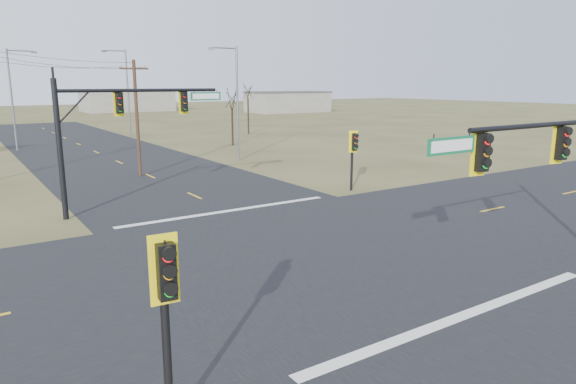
{
  "coord_description": "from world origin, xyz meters",
  "views": [
    {
      "loc": [
        -11.92,
        -16.23,
        6.65
      ],
      "look_at": [
        -0.52,
        1.0,
        2.26
      ],
      "focal_mm": 32.0,
      "sensor_mm": 36.0,
      "label": 1
    }
  ],
  "objects_px": {
    "bare_tree_d": "(248,91)",
    "mast_arm_near": "(558,156)",
    "mast_arm_far": "(121,116)",
    "pedestal_signal_ne": "(354,146)",
    "bare_tree_c": "(232,98)",
    "pedestal_signal_sw": "(166,289)",
    "utility_pole_near": "(137,117)",
    "streetlight_a": "(235,98)",
    "streetlight_b": "(126,88)",
    "streetlight_c": "(14,94)"
  },
  "relations": [
    {
      "from": "mast_arm_near",
      "to": "streetlight_c",
      "type": "distance_m",
      "value": 49.79
    },
    {
      "from": "pedestal_signal_ne",
      "to": "bare_tree_d",
      "type": "xyz_separation_m",
      "value": [
        12.63,
        36.08,
        2.83
      ]
    },
    {
      "from": "streetlight_a",
      "to": "streetlight_b",
      "type": "height_order",
      "value": "streetlight_b"
    },
    {
      "from": "utility_pole_near",
      "to": "bare_tree_c",
      "type": "xyz_separation_m",
      "value": [
        14.59,
        13.55,
        0.76
      ]
    },
    {
      "from": "pedestal_signal_ne",
      "to": "streetlight_a",
      "type": "bearing_deg",
      "value": 114.03
    },
    {
      "from": "mast_arm_near",
      "to": "bare_tree_d",
      "type": "height_order",
      "value": "bare_tree_d"
    },
    {
      "from": "mast_arm_near",
      "to": "utility_pole_near",
      "type": "bearing_deg",
      "value": 105.79
    },
    {
      "from": "mast_arm_near",
      "to": "streetlight_c",
      "type": "bearing_deg",
      "value": 108.04
    },
    {
      "from": "bare_tree_c",
      "to": "utility_pole_near",
      "type": "bearing_deg",
      "value": -137.11
    },
    {
      "from": "streetlight_c",
      "to": "bare_tree_d",
      "type": "distance_m",
      "value": 27.89
    },
    {
      "from": "pedestal_signal_sw",
      "to": "streetlight_a",
      "type": "xyz_separation_m",
      "value": [
        17.83,
        31.12,
        2.48
      ]
    },
    {
      "from": "pedestal_signal_sw",
      "to": "streetlight_c",
      "type": "bearing_deg",
      "value": 90.7
    },
    {
      "from": "mast_arm_near",
      "to": "streetlight_b",
      "type": "height_order",
      "value": "streetlight_b"
    },
    {
      "from": "streetlight_b",
      "to": "streetlight_c",
      "type": "distance_m",
      "value": 15.75
    },
    {
      "from": "streetlight_b",
      "to": "mast_arm_far",
      "type": "bearing_deg",
      "value": -119.56
    },
    {
      "from": "utility_pole_near",
      "to": "streetlight_a",
      "type": "distance_m",
      "value": 10.08
    },
    {
      "from": "streetlight_b",
      "to": "pedestal_signal_ne",
      "type": "bearing_deg",
      "value": -100.42
    },
    {
      "from": "bare_tree_c",
      "to": "streetlight_a",
      "type": "bearing_deg",
      "value": -115.93
    },
    {
      "from": "mast_arm_near",
      "to": "streetlight_a",
      "type": "xyz_separation_m",
      "value": [
        4.76,
        30.97,
        1.05
      ]
    },
    {
      "from": "streetlight_b",
      "to": "streetlight_c",
      "type": "height_order",
      "value": "streetlight_b"
    },
    {
      "from": "streetlight_b",
      "to": "streetlight_a",
      "type": "bearing_deg",
      "value": -99.14
    },
    {
      "from": "streetlight_b",
      "to": "streetlight_c",
      "type": "relative_size",
      "value": 1.08
    },
    {
      "from": "mast_arm_far",
      "to": "pedestal_signal_ne",
      "type": "height_order",
      "value": "mast_arm_far"
    },
    {
      "from": "mast_arm_far",
      "to": "bare_tree_d",
      "type": "relative_size",
      "value": 1.26
    },
    {
      "from": "pedestal_signal_sw",
      "to": "bare_tree_d",
      "type": "height_order",
      "value": "bare_tree_d"
    },
    {
      "from": "pedestal_signal_sw",
      "to": "bare_tree_c",
      "type": "relative_size",
      "value": 0.62
    },
    {
      "from": "mast_arm_near",
      "to": "pedestal_signal_ne",
      "type": "distance_m",
      "value": 16.25
    },
    {
      "from": "pedestal_signal_sw",
      "to": "utility_pole_near",
      "type": "distance_m",
      "value": 29.23
    },
    {
      "from": "bare_tree_d",
      "to": "mast_arm_near",
      "type": "bearing_deg",
      "value": -108.72
    },
    {
      "from": "utility_pole_near",
      "to": "streetlight_b",
      "type": "distance_m",
      "value": 30.24
    },
    {
      "from": "pedestal_signal_sw",
      "to": "streetlight_c",
      "type": "relative_size",
      "value": 0.4
    },
    {
      "from": "bare_tree_c",
      "to": "bare_tree_d",
      "type": "height_order",
      "value": "bare_tree_d"
    },
    {
      "from": "mast_arm_near",
      "to": "mast_arm_far",
      "type": "distance_m",
      "value": 20.03
    },
    {
      "from": "mast_arm_near",
      "to": "pedestal_signal_ne",
      "type": "relative_size",
      "value": 2.71
    },
    {
      "from": "mast_arm_near",
      "to": "streetlight_a",
      "type": "relative_size",
      "value": 1.06
    },
    {
      "from": "utility_pole_near",
      "to": "streetlight_c",
      "type": "bearing_deg",
      "value": 104.87
    },
    {
      "from": "pedestal_signal_sw",
      "to": "bare_tree_c",
      "type": "distance_m",
      "value": 47.49
    },
    {
      "from": "streetlight_c",
      "to": "mast_arm_near",
      "type": "bearing_deg",
      "value": -73.67
    },
    {
      "from": "pedestal_signal_ne",
      "to": "utility_pole_near",
      "type": "xyz_separation_m",
      "value": [
        -9.58,
        12.41,
        1.51
      ]
    },
    {
      "from": "mast_arm_far",
      "to": "streetlight_a",
      "type": "height_order",
      "value": "streetlight_a"
    },
    {
      "from": "mast_arm_far",
      "to": "bare_tree_d",
      "type": "xyz_separation_m",
      "value": [
        26.08,
        33.45,
        0.66
      ]
    },
    {
      "from": "mast_arm_far",
      "to": "pedestal_signal_ne",
      "type": "bearing_deg",
      "value": -21.36
    },
    {
      "from": "mast_arm_far",
      "to": "pedestal_signal_ne",
      "type": "relative_size",
      "value": 2.32
    },
    {
      "from": "mast_arm_near",
      "to": "bare_tree_d",
      "type": "relative_size",
      "value": 1.47
    },
    {
      "from": "pedestal_signal_ne",
      "to": "pedestal_signal_sw",
      "type": "height_order",
      "value": "pedestal_signal_sw"
    },
    {
      "from": "streetlight_a",
      "to": "streetlight_b",
      "type": "xyz_separation_m",
      "value": [
        -1.68,
        26.03,
        0.58
      ]
    },
    {
      "from": "mast_arm_far",
      "to": "streetlight_b",
      "type": "height_order",
      "value": "streetlight_b"
    },
    {
      "from": "streetlight_b",
      "to": "mast_arm_near",
      "type": "bearing_deg",
      "value": -105.93
    },
    {
      "from": "utility_pole_near",
      "to": "bare_tree_c",
      "type": "distance_m",
      "value": 19.93
    },
    {
      "from": "mast_arm_far",
      "to": "streetlight_c",
      "type": "distance_m",
      "value": 30.68
    }
  ]
}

